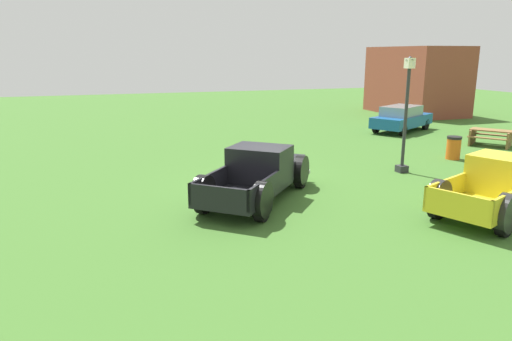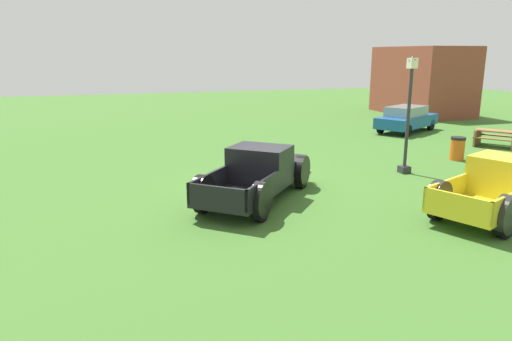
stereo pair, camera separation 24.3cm
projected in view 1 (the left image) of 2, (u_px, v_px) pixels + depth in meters
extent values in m
plane|color=#3D6B28|center=(258.00, 191.00, 15.05)|extent=(80.00, 80.00, 0.00)
cube|color=black|center=(276.00, 165.00, 15.58)|extent=(2.18, 2.18, 0.56)
cube|color=silver|center=(284.00, 161.00, 16.29)|extent=(0.96, 1.10, 0.47)
sphere|color=silver|center=(267.00, 158.00, 16.50)|extent=(0.20, 0.20, 0.20)
sphere|color=silver|center=(301.00, 161.00, 16.04)|extent=(0.20, 0.20, 0.20)
cube|color=black|center=(260.00, 166.00, 14.22)|extent=(2.13, 2.17, 1.18)
cube|color=#8C9EA8|center=(267.00, 153.00, 14.72)|extent=(1.00, 1.14, 0.52)
cube|color=black|center=(236.00, 199.00, 12.78)|extent=(2.75, 2.70, 0.10)
cube|color=black|center=(209.00, 184.00, 13.00)|extent=(1.68, 1.47, 0.56)
cube|color=black|center=(264.00, 190.00, 12.41)|extent=(1.68, 1.47, 0.56)
cube|color=black|center=(219.00, 197.00, 11.77)|extent=(1.18, 1.35, 0.56)
cylinder|color=black|center=(252.00, 171.00, 15.97)|extent=(0.74, 0.68, 0.78)
cylinder|color=#B7B7BC|center=(252.00, 171.00, 15.97)|extent=(0.40, 0.39, 0.31)
cylinder|color=black|center=(252.00, 166.00, 15.92)|extent=(0.93, 0.86, 0.98)
cylinder|color=black|center=(301.00, 176.00, 15.34)|extent=(0.74, 0.68, 0.78)
cylinder|color=#B7B7BC|center=(301.00, 176.00, 15.33)|extent=(0.40, 0.39, 0.31)
cylinder|color=black|center=(301.00, 170.00, 15.29)|extent=(0.93, 0.86, 0.98)
cylinder|color=black|center=(203.00, 200.00, 12.88)|extent=(0.74, 0.68, 0.78)
cylinder|color=#B7B7BC|center=(203.00, 200.00, 12.89)|extent=(0.40, 0.39, 0.31)
cylinder|color=black|center=(203.00, 193.00, 12.83)|extent=(0.93, 0.86, 0.98)
cylinder|color=black|center=(262.00, 207.00, 12.25)|extent=(0.74, 0.68, 0.78)
cylinder|color=#B7B7BC|center=(262.00, 207.00, 12.25)|extent=(0.40, 0.39, 0.31)
cylinder|color=black|center=(262.00, 200.00, 12.20)|extent=(0.93, 0.86, 0.98)
cube|color=silver|center=(284.00, 169.00, 16.41)|extent=(1.30, 1.48, 0.12)
sphere|color=silver|center=(510.00, 170.00, 14.93)|extent=(0.20, 0.20, 0.20)
cube|color=yellow|center=(504.00, 177.00, 13.01)|extent=(2.07, 1.87, 1.16)
cube|color=yellow|center=(474.00, 208.00, 12.02)|extent=(2.39, 2.61, 0.10)
cube|color=yellow|center=(445.00, 189.00, 12.52)|extent=(0.91, 1.98, 0.56)
cube|color=yellow|center=(509.00, 203.00, 11.36)|extent=(0.91, 1.98, 0.56)
cube|color=yellow|center=(457.00, 204.00, 11.28)|extent=(1.58, 0.74, 0.56)
cylinder|color=black|center=(491.00, 182.00, 14.68)|extent=(0.51, 0.79, 0.77)
cylinder|color=#B7B7BC|center=(491.00, 182.00, 14.68)|extent=(0.34, 0.38, 0.31)
cylinder|color=black|center=(492.00, 176.00, 14.63)|extent=(0.64, 1.00, 0.97)
cylinder|color=black|center=(438.00, 205.00, 12.48)|extent=(0.51, 0.79, 0.77)
cylinder|color=#B7B7BC|center=(437.00, 204.00, 12.49)|extent=(0.34, 0.38, 0.31)
cylinder|color=black|center=(438.00, 198.00, 12.43)|extent=(0.64, 1.00, 0.97)
cylinder|color=black|center=(505.00, 221.00, 11.26)|extent=(0.51, 0.79, 0.77)
cylinder|color=#B7B7BC|center=(506.00, 221.00, 11.25)|extent=(0.34, 0.38, 0.31)
cylinder|color=black|center=(506.00, 213.00, 11.21)|extent=(0.64, 1.00, 0.97)
cube|color=#195699|center=(402.00, 121.00, 26.49)|extent=(3.64, 4.62, 0.59)
cube|color=#7F939E|center=(401.00, 111.00, 26.24)|extent=(2.47, 2.83, 0.54)
cylinder|color=black|center=(400.00, 122.00, 28.12)|extent=(0.48, 0.64, 0.63)
cylinder|color=black|center=(426.00, 124.00, 27.10)|extent=(0.48, 0.64, 0.63)
cylinder|color=black|center=(376.00, 127.00, 26.01)|extent=(0.48, 0.64, 0.63)
cylinder|color=black|center=(403.00, 130.00, 24.99)|extent=(0.48, 0.64, 0.63)
cube|color=#2D2D33|center=(402.00, 169.00, 17.45)|extent=(0.36, 0.36, 0.25)
cylinder|color=#2D2D33|center=(406.00, 118.00, 17.00)|extent=(0.12, 0.12, 3.50)
cube|color=#F2EACC|center=(410.00, 63.00, 16.53)|extent=(0.28, 0.28, 0.36)
cone|color=#2D2D33|center=(410.00, 58.00, 16.49)|extent=(0.32, 0.32, 0.14)
cube|color=olive|center=(491.00, 130.00, 22.25)|extent=(1.93, 1.70, 0.06)
cube|color=olive|center=(493.00, 135.00, 22.80)|extent=(1.62, 1.28, 0.05)
cube|color=olive|center=(488.00, 138.00, 21.85)|extent=(1.62, 1.28, 0.05)
cube|color=olive|center=(509.00, 140.00, 21.89)|extent=(0.89, 1.18, 0.75)
cube|color=olive|center=(472.00, 136.00, 22.79)|extent=(0.89, 1.18, 0.75)
cylinder|color=orange|center=(453.00, 149.00, 19.53)|extent=(0.56, 0.56, 0.85)
cylinder|color=black|center=(455.00, 138.00, 19.42)|extent=(0.59, 0.59, 0.10)
cube|color=brown|center=(416.00, 81.00, 33.99)|extent=(7.12, 4.16, 4.74)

